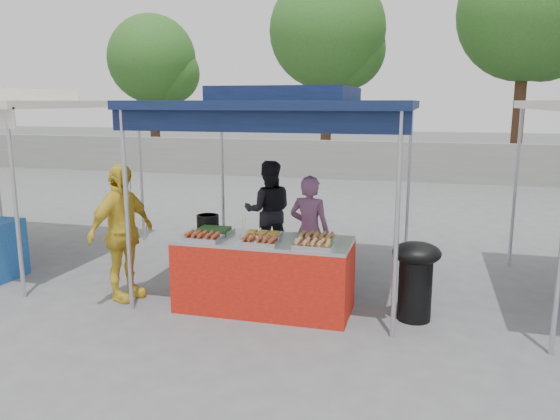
% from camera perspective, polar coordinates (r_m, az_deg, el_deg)
% --- Properties ---
extents(ground_plane, '(80.00, 80.00, 0.00)m').
position_cam_1_polar(ground_plane, '(6.59, -1.39, -9.99)').
color(ground_plane, '#59595C').
extents(back_wall, '(40.00, 0.25, 1.20)m').
position_cam_1_polar(back_wall, '(17.07, 9.24, 5.10)').
color(back_wall, gray).
rests_on(back_wall, ground_plane).
extents(main_canopy, '(3.20, 3.20, 2.57)m').
position_cam_1_polar(main_canopy, '(7.07, 0.80, 11.12)').
color(main_canopy, '#BBBBC2').
rests_on(main_canopy, ground_plane).
extents(tree_0, '(3.32, 3.22, 5.54)m').
position_cam_1_polar(tree_0, '(21.33, -12.79, 14.75)').
color(tree_0, '#402718').
rests_on(tree_0, ground_plane).
extents(tree_1, '(3.86, 3.86, 6.63)m').
position_cam_1_polar(tree_1, '(19.11, 5.45, 17.67)').
color(tree_1, '#402718').
rests_on(tree_1, ground_plane).
extents(tree_2, '(4.16, 4.16, 7.14)m').
position_cam_1_polar(tree_2, '(19.27, 24.78, 17.74)').
color(tree_2, '#402718').
rests_on(tree_2, ground_plane).
extents(vendor_table, '(2.00, 0.80, 0.85)m').
position_cam_1_polar(vendor_table, '(6.35, -1.67, -6.73)').
color(vendor_table, red).
rests_on(vendor_table, ground_plane).
extents(food_tray_fl, '(0.42, 0.30, 0.07)m').
position_cam_1_polar(food_tray_fl, '(6.23, -8.05, -2.82)').
color(food_tray_fl, silver).
rests_on(food_tray_fl, vendor_table).
extents(food_tray_fm, '(0.42, 0.30, 0.07)m').
position_cam_1_polar(food_tray_fm, '(6.00, -2.13, -3.26)').
color(food_tray_fm, silver).
rests_on(food_tray_fm, vendor_table).
extents(food_tray_fr, '(0.42, 0.30, 0.07)m').
position_cam_1_polar(food_tray_fr, '(5.85, 3.54, -3.64)').
color(food_tray_fr, silver).
rests_on(food_tray_fr, vendor_table).
extents(food_tray_bl, '(0.42, 0.30, 0.07)m').
position_cam_1_polar(food_tray_bl, '(6.51, -6.89, -2.18)').
color(food_tray_bl, silver).
rests_on(food_tray_bl, vendor_table).
extents(food_tray_bm, '(0.42, 0.30, 0.07)m').
position_cam_1_polar(food_tray_bm, '(6.30, -1.85, -2.55)').
color(food_tray_bm, silver).
rests_on(food_tray_bm, vendor_table).
extents(food_tray_br, '(0.42, 0.30, 0.07)m').
position_cam_1_polar(food_tray_br, '(6.16, 3.82, -2.90)').
color(food_tray_br, silver).
rests_on(food_tray_br, vendor_table).
extents(cooking_pot, '(0.27, 0.27, 0.16)m').
position_cam_1_polar(cooking_pot, '(6.83, -7.56, -1.16)').
color(cooking_pot, black).
rests_on(cooking_pot, vendor_table).
extents(skewer_cup, '(0.08, 0.08, 0.10)m').
position_cam_1_polar(skewer_cup, '(6.04, -3.81, -2.99)').
color(skewer_cup, '#BBBBC2').
rests_on(skewer_cup, vendor_table).
extents(wok_burner, '(0.53, 0.53, 0.89)m').
position_cam_1_polar(wok_burner, '(6.21, 13.99, -6.50)').
color(wok_burner, black).
rests_on(wok_burner, ground_plane).
extents(crate_left, '(0.44, 0.31, 0.26)m').
position_cam_1_polar(crate_left, '(7.19, -2.59, -7.03)').
color(crate_left, '#1336A2').
rests_on(crate_left, ground_plane).
extents(crate_right, '(0.44, 0.31, 0.26)m').
position_cam_1_polar(crate_right, '(6.88, 2.68, -7.90)').
color(crate_right, '#1336A2').
rests_on(crate_right, ground_plane).
extents(crate_stacked, '(0.43, 0.30, 0.26)m').
position_cam_1_polar(crate_stacked, '(6.79, 2.70, -5.81)').
color(crate_stacked, '#1336A2').
rests_on(crate_stacked, crate_right).
extents(vendor_woman, '(0.57, 0.41, 1.46)m').
position_cam_1_polar(vendor_woman, '(7.12, 3.09, -2.21)').
color(vendor_woman, '#89577E').
rests_on(vendor_woman, ground_plane).
extents(helper_man, '(0.88, 0.77, 1.53)m').
position_cam_1_polar(helper_man, '(8.24, -1.21, -0.10)').
color(helper_man, black).
rests_on(helper_man, ground_plane).
extents(customer_person, '(0.66, 1.05, 1.67)m').
position_cam_1_polar(customer_person, '(6.85, -16.22, -2.29)').
color(customer_person, gold).
rests_on(customer_person, ground_plane).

